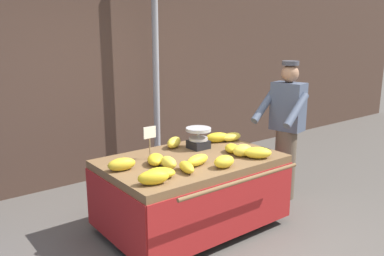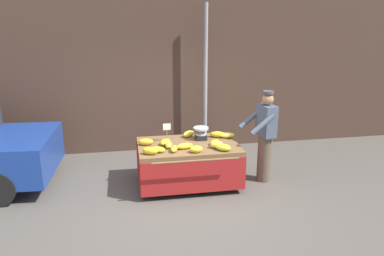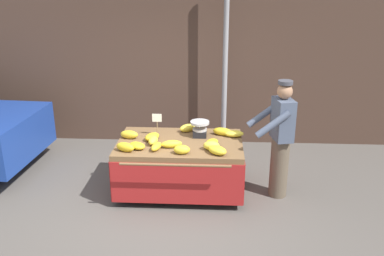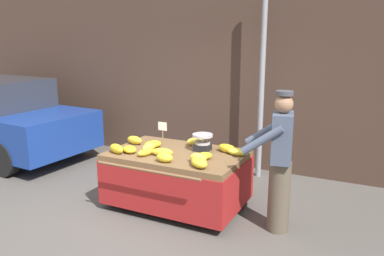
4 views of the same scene
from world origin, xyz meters
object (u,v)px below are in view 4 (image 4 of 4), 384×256
object	(u,v)px
banana_cart	(177,166)
weighing_scale	(203,142)
price_sign	(163,129)
banana_bunch_0	(165,157)
banana_bunch_4	(198,158)
banana_bunch_10	(130,149)
banana_bunch_7	(149,147)
banana_bunch_11	(135,140)
street_pole	(262,81)
banana_bunch_5	(117,149)
banana_bunch_3	(162,152)
banana_bunch_9	(153,144)
banana_bunch_12	(204,156)
vendor_person	(280,162)
banana_bunch_1	(238,152)
banana_bunch_13	(196,141)
banana_bunch_2	(227,148)
banana_bunch_8	(199,163)
banana_bunch_6	(146,152)

from	to	relation	value
banana_cart	weighing_scale	bearing A→B (deg)	39.55
price_sign	banana_bunch_0	distance (m)	0.80
banana_bunch_4	banana_bunch_10	bearing A→B (deg)	-179.29
banana_bunch_4	banana_bunch_7	distance (m)	0.84
banana_bunch_0	banana_bunch_11	bearing A→B (deg)	147.23
street_pole	banana_bunch_5	bearing A→B (deg)	-123.54
street_pole	banana_bunch_4	xyz separation A→B (m)	(-0.20, -1.95, -0.78)
banana_bunch_0	banana_bunch_7	xyz separation A→B (m)	(-0.43, 0.31, -0.00)
weighing_scale	banana_bunch_3	bearing A→B (deg)	-129.39
banana_bunch_7	banana_bunch_9	xyz separation A→B (m)	(-0.04, 0.16, -0.00)
banana_bunch_7	banana_bunch_9	size ratio (longest dim) A/B	0.91
banana_cart	price_sign	size ratio (longest dim) A/B	5.33
banana_bunch_11	banana_bunch_12	distance (m)	1.23
banana_cart	banana_bunch_0	size ratio (longest dim) A/B	8.24
banana_bunch_4	banana_bunch_7	bearing A→B (deg)	169.06
vendor_person	banana_bunch_3	bearing A→B (deg)	-174.03
price_sign	banana_bunch_10	xyz separation A→B (m)	(-0.21, -0.52, -0.20)
banana_bunch_7	banana_bunch_12	xyz separation A→B (m)	(0.83, 0.01, -0.01)
banana_bunch_1	banana_bunch_12	size ratio (longest dim) A/B	1.31
banana_bunch_5	banana_bunch_9	distance (m)	0.53
banana_bunch_4	banana_bunch_7	size ratio (longest dim) A/B	0.96
price_sign	banana_bunch_12	world-z (taller)	price_sign
weighing_scale	street_pole	bearing A→B (deg)	75.14
banana_bunch_0	banana_bunch_13	world-z (taller)	banana_bunch_0
price_sign	banana_bunch_12	xyz separation A→B (m)	(0.82, -0.34, -0.20)
street_pole	banana_bunch_2	world-z (taller)	street_pole
banana_bunch_11	banana_bunch_5	bearing A→B (deg)	-85.03
banana_bunch_0	banana_bunch_10	xyz separation A→B (m)	(-0.63, 0.14, -0.01)
banana_bunch_12	weighing_scale	bearing A→B (deg)	118.23
banana_bunch_4	banana_bunch_2	bearing A→B (deg)	74.66
banana_bunch_7	banana_bunch_0	bearing A→B (deg)	-35.82
banana_bunch_1	banana_bunch_9	size ratio (longest dim) A/B	1.10
banana_bunch_5	banana_bunch_13	world-z (taller)	banana_bunch_5
banana_bunch_3	banana_bunch_9	size ratio (longest dim) A/B	1.13
weighing_scale	banana_bunch_7	world-z (taller)	weighing_scale
banana_bunch_5	banana_bunch_12	bearing A→B (deg)	13.38
banana_bunch_8	banana_bunch_13	xyz separation A→B (m)	(-0.45, 0.84, 0.00)
banana_bunch_12	vendor_person	xyz separation A→B (m)	(0.95, 0.05, 0.04)
banana_bunch_2	banana_bunch_5	distance (m)	1.49
banana_bunch_7	banana_bunch_11	xyz separation A→B (m)	(-0.38, 0.21, 0.00)
price_sign	banana_bunch_3	distance (m)	0.55
banana_bunch_2	banana_bunch_4	bearing A→B (deg)	-105.34
price_sign	banana_bunch_7	size ratio (longest dim) A/B	1.47
price_sign	banana_bunch_1	world-z (taller)	price_sign
banana_bunch_13	banana_bunch_8	bearing A→B (deg)	-61.77
vendor_person	banana_bunch_10	bearing A→B (deg)	-173.45
banana_bunch_6	banana_bunch_10	size ratio (longest dim) A/B	1.01
banana_bunch_4	banana_bunch_10	distance (m)	1.02
banana_bunch_1	price_sign	bearing A→B (deg)	-179.29
price_sign	banana_bunch_11	size ratio (longest dim) A/B	1.27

